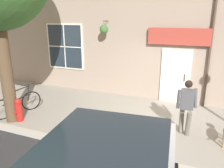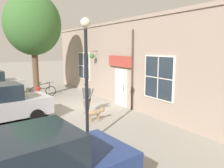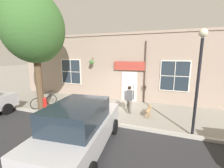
{
  "view_description": "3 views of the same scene",
  "coord_description": "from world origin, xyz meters",
  "px_view_note": "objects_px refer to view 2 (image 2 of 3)",
  "views": [
    {
      "loc": [
        6.25,
        1.33,
        3.21
      ],
      "look_at": [
        -0.47,
        -1.36,
        1.0
      ],
      "focal_mm": 35.0,
      "sensor_mm": 36.0,
      "label": 1
    },
    {
      "loc": [
        4.88,
        10.72,
        3.28
      ],
      "look_at": [
        -1.19,
        1.17,
        1.42
      ],
      "focal_mm": 35.0,
      "sensor_mm": 36.0,
      "label": 2
    },
    {
      "loc": [
        8.26,
        2.99,
        3.28
      ],
      "look_at": [
        -0.78,
        -0.25,
        1.43
      ],
      "focal_mm": 24.0,
      "sensor_mm": 36.0,
      "label": 3
    }
  ],
  "objects_px": {
    "dog_on_leash": "(95,113)",
    "fire_hydrant": "(39,92)",
    "leaning_bicycle": "(43,91)",
    "pedestrian_walking": "(87,96)",
    "street_tree_by_curb": "(34,26)",
    "street_lamp": "(86,62)"
  },
  "relations": [
    {
      "from": "dog_on_leash",
      "to": "fire_hydrant",
      "type": "xyz_separation_m",
      "value": [
        1.0,
        -6.09,
        0.01
      ]
    },
    {
      "from": "leaning_bicycle",
      "to": "dog_on_leash",
      "type": "bearing_deg",
      "value": 95.24
    },
    {
      "from": "dog_on_leash",
      "to": "fire_hydrant",
      "type": "relative_size",
      "value": 1.4
    },
    {
      "from": "dog_on_leash",
      "to": "fire_hydrant",
      "type": "height_order",
      "value": "fire_hydrant"
    },
    {
      "from": "pedestrian_walking",
      "to": "leaning_bicycle",
      "type": "height_order",
      "value": "pedestrian_walking"
    },
    {
      "from": "leaning_bicycle",
      "to": "fire_hydrant",
      "type": "height_order",
      "value": "leaning_bicycle"
    },
    {
      "from": "street_tree_by_curb",
      "to": "leaning_bicycle",
      "type": "relative_size",
      "value": 4.1
    },
    {
      "from": "leaning_bicycle",
      "to": "street_tree_by_curb",
      "type": "bearing_deg",
      "value": 29.61
    },
    {
      "from": "pedestrian_walking",
      "to": "dog_on_leash",
      "type": "xyz_separation_m",
      "value": [
        0.12,
        1.1,
        -0.57
      ]
    },
    {
      "from": "street_tree_by_curb",
      "to": "leaning_bicycle",
      "type": "bearing_deg",
      "value": -150.39
    },
    {
      "from": "pedestrian_walking",
      "to": "dog_on_leash",
      "type": "relative_size",
      "value": 1.49
    },
    {
      "from": "street_tree_by_curb",
      "to": "street_lamp",
      "type": "distance_m",
      "value": 8.46
    },
    {
      "from": "dog_on_leash",
      "to": "fire_hydrant",
      "type": "distance_m",
      "value": 6.17
    },
    {
      "from": "dog_on_leash",
      "to": "street_tree_by_curb",
      "type": "bearing_deg",
      "value": -80.99
    },
    {
      "from": "street_tree_by_curb",
      "to": "street_lamp",
      "type": "relative_size",
      "value": 1.59
    },
    {
      "from": "pedestrian_walking",
      "to": "dog_on_leash",
      "type": "height_order",
      "value": "pedestrian_walking"
    },
    {
      "from": "dog_on_leash",
      "to": "street_lamp",
      "type": "distance_m",
      "value": 3.4
    },
    {
      "from": "pedestrian_walking",
      "to": "fire_hydrant",
      "type": "distance_m",
      "value": 5.14
    },
    {
      "from": "pedestrian_walking",
      "to": "fire_hydrant",
      "type": "xyz_separation_m",
      "value": [
        1.13,
        -4.99,
        -0.56
      ]
    },
    {
      "from": "pedestrian_walking",
      "to": "leaning_bicycle",
      "type": "xyz_separation_m",
      "value": [
        0.72,
        -5.43,
        -0.58
      ]
    },
    {
      "from": "pedestrian_walking",
      "to": "street_lamp",
      "type": "xyz_separation_m",
      "value": [
        1.47,
        3.05,
        1.87
      ]
    },
    {
      "from": "pedestrian_walking",
      "to": "street_tree_by_curb",
      "type": "distance_m",
      "value": 6.48
    }
  ]
}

